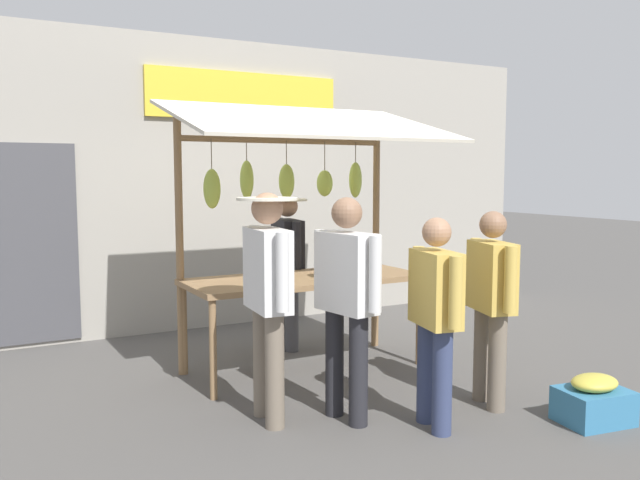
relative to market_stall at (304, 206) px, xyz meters
The scene contains 9 objects.
ground_plane 1.54m from the market_stall, 67.34° to the left, with size 40.00×40.00×0.00m, color #514F4C.
street_backdrop 2.18m from the market_stall, 88.38° to the right, with size 9.00×0.30×3.40m.
market_stall is the anchor object (origin of this frame).
vendor_with_sunhat 0.95m from the market_stall, 104.11° to the right, with size 0.42×0.68×1.61m.
shopper_with_shopping_bag 1.48m from the market_stall, 75.70° to the left, with size 0.30×0.70×1.67m.
shopper_with_ponytail 1.46m from the market_stall, 51.31° to the left, with size 0.44×0.72×1.70m.
shopper_in_grey_tee 1.91m from the market_stall, 117.27° to the left, with size 0.34×0.65×1.55m.
shopper_in_striped_shirt 1.89m from the market_stall, 94.55° to the left, with size 0.31×0.65×1.53m.
produce_crate_near 2.91m from the market_stall, 118.72° to the left, with size 0.55×0.45×0.36m.
Camera 1 is at (2.81, 5.40, 1.84)m, focal length 37.15 mm.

